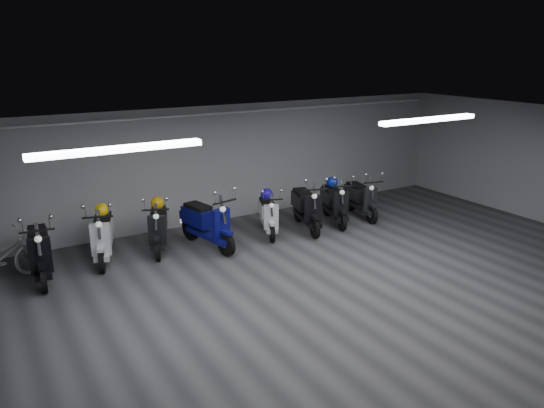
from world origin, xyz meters
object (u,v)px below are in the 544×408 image
scooter_4 (207,216)px  helmet_1 (332,182)px  scooter_1 (39,243)px  scooter_2 (102,228)px  helmet_2 (158,203)px  scooter_6 (268,209)px  scooter_3 (158,220)px  scooter_7 (307,201)px  scooter_8 (335,197)px  scooter_9 (361,192)px  helmet_0 (267,194)px  helmet_3 (102,210)px

scooter_4 → helmet_1: bearing=-8.9°
scooter_1 → scooter_2: scooter_1 is taller
scooter_1 → helmet_2: scooter_1 is taller
scooter_6 → helmet_2: scooter_6 is taller
scooter_3 → scooter_4: 1.01m
helmet_1 → scooter_1: bearing=-179.4°
scooter_4 → scooter_7: (2.46, -0.09, -0.02)m
scooter_2 → scooter_7: bearing=11.3°
scooter_8 → scooter_1: bearing=-162.4°
scooter_3 → scooter_9: size_ratio=1.03×
scooter_4 → scooter_6: (1.53, 0.08, -0.12)m
scooter_7 → scooter_9: (1.69, 0.07, -0.05)m
scooter_1 → scooter_8: size_ratio=1.07×
scooter_2 → scooter_3: scooter_2 is taller
scooter_4 → scooter_8: size_ratio=1.09×
scooter_7 → scooter_4: bearing=-166.0°
helmet_0 → helmet_2: 2.48m
scooter_4 → scooter_8: (3.31, -0.04, -0.06)m
scooter_2 → scooter_9: 6.23m
scooter_7 → scooter_9: scooter_7 is taller
helmet_2 → scooter_3: bearing=-111.3°
scooter_3 → scooter_7: scooter_7 is taller
scooter_9 → scooter_4: bearing=-168.4°
helmet_1 → helmet_2: 4.25m
helmet_3 → scooter_3: bearing=-13.4°
scooter_1 → helmet_0: size_ratio=6.73×
scooter_3 → scooter_9: bearing=16.7°
scooter_7 → helmet_1: 1.01m
scooter_2 → helmet_2: 1.27m
scooter_8 → scooter_9: scooter_8 is taller
scooter_1 → scooter_4: size_ratio=0.98×
helmet_2 → scooter_2: bearing=-169.8°
scooter_4 → helmet_2: bearing=131.4°
scooter_3 → helmet_3: 1.13m
scooter_3 → scooter_6: bearing=14.0°
scooter_2 → scooter_3: bearing=17.1°
scooter_2 → scooter_6: bearing=12.4°
helmet_1 → scooter_9: bearing=-15.3°
scooter_3 → scooter_7: 3.42m
helmet_2 → helmet_3: helmet_3 is taller
scooter_3 → scooter_9: 5.10m
scooter_2 → helmet_1: size_ratio=6.60×
scooter_2 → scooter_8: (5.37, -0.44, -0.03)m
scooter_3 → scooter_4: bearing=-1.7°
scooter_6 → helmet_2: (-2.37, 0.54, 0.36)m
scooter_2 → scooter_6: 3.61m
scooter_2 → helmet_2: (1.22, 0.22, 0.27)m
helmet_0 → scooter_2: bearing=178.2°
scooter_4 → helmet_0: bearing=-2.0°
scooter_6 → scooter_8: 1.78m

